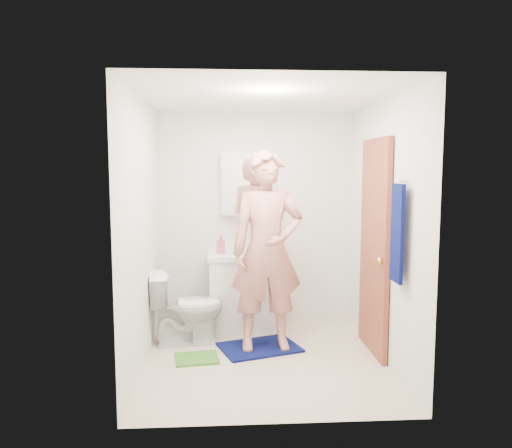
{
  "coord_description": "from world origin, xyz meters",
  "views": [
    {
      "loc": [
        -0.35,
        -4.48,
        1.77
      ],
      "look_at": [
        -0.06,
        0.25,
        1.24
      ],
      "focal_mm": 35.0,
      "sensor_mm": 36.0,
      "label": 1
    }
  ],
  "objects": [
    {
      "name": "wall_front",
      "position": [
        0.0,
        -1.21,
        1.2
      ],
      "size": [
        2.2,
        0.02,
        2.4
      ],
      "primitive_type": "cube",
      "color": "silver",
      "rests_on": "ground"
    },
    {
      "name": "vanity_cabinet",
      "position": [
        -0.15,
        0.91,
        0.4
      ],
      "size": [
        0.75,
        0.55,
        0.8
      ],
      "primitive_type": "cube",
      "color": "white",
      "rests_on": "floor"
    },
    {
      "name": "floor",
      "position": [
        0.0,
        0.0,
        -0.01
      ],
      "size": [
        2.2,
        2.4,
        0.02
      ],
      "primitive_type": "cube",
      "color": "beige",
      "rests_on": "ground"
    },
    {
      "name": "towel_hook",
      "position": [
        1.07,
        -0.57,
        1.67
      ],
      "size": [
        0.06,
        0.02,
        0.02
      ],
      "primitive_type": "cylinder",
      "rotation": [
        0.0,
        1.57,
        0.0
      ],
      "color": "silver",
      "rests_on": "wall_right"
    },
    {
      "name": "man",
      "position": [
        0.04,
        0.24,
        0.98
      ],
      "size": [
        0.73,
        0.51,
        1.92
      ],
      "primitive_type": "imported",
      "rotation": [
        0.0,
        0.0,
        0.08
      ],
      "color": "tan",
      "rests_on": "bath_mat"
    },
    {
      "name": "wall_right",
      "position": [
        1.11,
        0.0,
        1.2
      ],
      "size": [
        0.02,
        2.4,
        2.4
      ],
      "primitive_type": "cube",
      "color": "silver",
      "rests_on": "ground"
    },
    {
      "name": "wall_back",
      "position": [
        0.0,
        1.21,
        1.2
      ],
      "size": [
        2.2,
        0.02,
        2.4
      ],
      "primitive_type": "cube",
      "color": "silver",
      "rests_on": "ground"
    },
    {
      "name": "countertop",
      "position": [
        -0.15,
        0.91,
        0.83
      ],
      "size": [
        0.79,
        0.59,
        0.05
      ],
      "primitive_type": "cube",
      "color": "white",
      "rests_on": "vanity_cabinet"
    },
    {
      "name": "soap_dispenser",
      "position": [
        -0.41,
        0.89,
        0.95
      ],
      "size": [
        0.09,
        0.09,
        0.2
      ],
      "primitive_type": "imported",
      "rotation": [
        0.0,
        0.0,
        -0.01
      ],
      "color": "#B75562",
      "rests_on": "countertop"
    },
    {
      "name": "medicine_cabinet",
      "position": [
        -0.15,
        1.14,
        1.6
      ],
      "size": [
        0.5,
        0.12,
        0.7
      ],
      "primitive_type": "cube",
      "color": "white",
      "rests_on": "wall_back"
    },
    {
      "name": "ceiling",
      "position": [
        0.0,
        0.0,
        2.41
      ],
      "size": [
        2.2,
        2.4,
        0.02
      ],
      "primitive_type": "cube",
      "color": "white",
      "rests_on": "ground"
    },
    {
      "name": "sink_basin",
      "position": [
        -0.15,
        0.91,
        0.84
      ],
      "size": [
        0.4,
        0.4,
        0.03
      ],
      "primitive_type": "cylinder",
      "color": "white",
      "rests_on": "countertop"
    },
    {
      "name": "door_knob",
      "position": [
        1.03,
        -0.17,
        0.95
      ],
      "size": [
        0.07,
        0.07,
        0.07
      ],
      "primitive_type": "sphere",
      "color": "gold",
      "rests_on": "door"
    },
    {
      "name": "mirror_panel",
      "position": [
        -0.15,
        1.08,
        1.6
      ],
      "size": [
        0.46,
        0.01,
        0.66
      ],
      "primitive_type": "cube",
      "color": "white",
      "rests_on": "wall_back"
    },
    {
      "name": "towel",
      "position": [
        1.03,
        -0.57,
        1.25
      ],
      "size": [
        0.03,
        0.24,
        0.8
      ],
      "primitive_type": "cube",
      "color": "#08104D",
      "rests_on": "wall_right"
    },
    {
      "name": "faucet",
      "position": [
        -0.15,
        1.09,
        0.91
      ],
      "size": [
        0.03,
        0.03,
        0.12
      ],
      "primitive_type": "cylinder",
      "color": "silver",
      "rests_on": "countertop"
    },
    {
      "name": "toilet",
      "position": [
        -0.76,
        0.48,
        0.37
      ],
      "size": [
        0.77,
        0.51,
        0.74
      ],
      "primitive_type": "imported",
      "rotation": [
        0.0,
        0.0,
        1.71
      ],
      "color": "white",
      "rests_on": "floor"
    },
    {
      "name": "door",
      "position": [
        1.07,
        0.15,
        1.02
      ],
      "size": [
        0.05,
        0.8,
        2.05
      ],
      "primitive_type": "cube",
      "color": "#A6492E",
      "rests_on": "ground"
    },
    {
      "name": "bath_mat",
      "position": [
        -0.03,
        0.27,
        0.01
      ],
      "size": [
        0.87,
        0.74,
        0.02
      ],
      "primitive_type": "cube",
      "rotation": [
        0.0,
        0.0,
        0.32
      ],
      "color": "#08104D",
      "rests_on": "floor"
    },
    {
      "name": "wall_left",
      "position": [
        -1.11,
        0.0,
        1.2
      ],
      "size": [
        0.02,
        2.4,
        2.4
      ],
      "primitive_type": "cube",
      "color": "silver",
      "rests_on": "ground"
    },
    {
      "name": "toothbrush_cup",
      "position": [
        0.06,
        1.02,
        0.89
      ],
      "size": [
        0.13,
        0.13,
        0.09
      ],
      "primitive_type": "imported",
      "rotation": [
        0.0,
        0.0,
        0.24
      ],
      "color": "#643F8B",
      "rests_on": "countertop"
    },
    {
      "name": "green_rug",
      "position": [
        -0.63,
        0.02,
        0.01
      ],
      "size": [
        0.43,
        0.38,
        0.02
      ],
      "primitive_type": "cube",
      "rotation": [
        0.0,
        0.0,
        0.14
      ],
      "color": "#44862C",
      "rests_on": "floor"
    }
  ]
}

